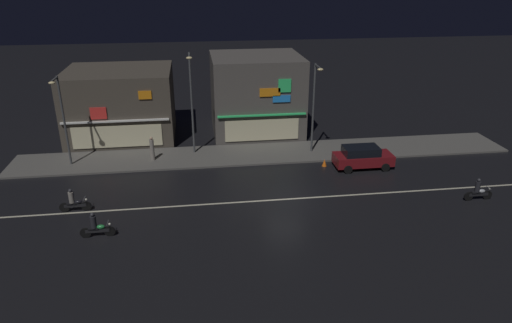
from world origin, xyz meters
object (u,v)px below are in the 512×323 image
Objects in this scene: motorcycle_lead at (96,227)px; traffic_cone at (324,163)px; pedestrian_on_sidewalk at (152,149)px; streetlamp_mid at (191,97)px; motorcycle_trailing_far at (74,202)px; parked_car_near_kerb at (362,157)px; motorcycle_opposite_lane at (478,191)px; streetlamp_east at (314,102)px; streetlamp_west at (62,114)px.

motorcycle_lead is 17.13m from traffic_cone.
streetlamp_mid is at bearing -14.73° from pedestrian_on_sidewalk.
motorcycle_trailing_far is at bearing -151.76° from pedestrian_on_sidewalk.
motorcycle_opposite_lane is (5.54, -6.02, -0.24)m from parked_car_near_kerb.
streetlamp_east is 1.64× the size of parked_car_near_kerb.
motorcycle_opposite_lane is (23.41, 1.23, 0.00)m from motorcycle_lead.
pedestrian_on_sidewalk is 15.87m from parked_car_near_kerb.
motorcycle_opposite_lane is at bearing -30.02° from streetlamp_mid.
motorcycle_lead is 1.00× the size of motorcycle_opposite_lane.
traffic_cone is (12.83, -2.66, -0.75)m from pedestrian_on_sidewalk.
parked_car_near_kerb reaches higher than motorcycle_trailing_far.
streetlamp_mid is 13.63m from parked_car_near_kerb.
motorcycle_trailing_far is at bearing -164.59° from traffic_cone.
streetlamp_east is 3.71× the size of motorcycle_lead.
pedestrian_on_sidewalk reaches higher than motorcycle_opposite_lane.
pedestrian_on_sidewalk reaches higher than motorcycle_trailing_far.
streetlamp_east reaches higher than motorcycle_lead.
pedestrian_on_sidewalk is at bearing 58.24° from motorcycle_trailing_far.
streetlamp_east is at bearing 132.49° from parked_car_near_kerb.
streetlamp_east is at bearing -6.39° from streetlamp_mid.
pedestrian_on_sidewalk reaches higher than motorcycle_lead.
pedestrian_on_sidewalk is at bearing -19.63° from motorcycle_opposite_lane.
streetlamp_east reaches higher than parked_car_near_kerb.
streetlamp_east reaches higher than pedestrian_on_sidewalk.
motorcycle_trailing_far reaches higher than traffic_cone.
pedestrian_on_sidewalk is (-3.19, -0.99, -3.74)m from streetlamp_mid.
motorcycle_opposite_lane is at bearing -176.34° from motorcycle_lead.
motorcycle_lead is (3.70, -10.36, -3.49)m from streetlamp_west.
pedestrian_on_sidewalk is (6.05, 0.21, -3.10)m from streetlamp_west.
streetlamp_east is 18.59m from motorcycle_lead.
streetlamp_east is 3.71× the size of motorcycle_trailing_far.
streetlamp_mid is 21.05m from motorcycle_opposite_lane.
motorcycle_lead is at bearing -144.78° from streetlamp_east.
parked_car_near_kerb is 8.19m from motorcycle_opposite_lane.
pedestrian_on_sidewalk is at bearing 167.93° from parked_car_near_kerb.
traffic_cone is at bearing 13.49° from motorcycle_trailing_far.
traffic_cone is (-2.69, 0.66, -0.59)m from parked_car_near_kerb.
streetlamp_mid is 13.47m from motorcycle_lead.
motorcycle_opposite_lane is 1.00× the size of motorcycle_trailing_far.
motorcycle_lead is (-17.87, -7.26, -0.24)m from parked_car_near_kerb.
streetlamp_mid is 4.23× the size of pedestrian_on_sidewalk.
parked_car_near_kerb is at bearing -157.26° from motorcycle_lead.
streetlamp_mid is 14.41× the size of traffic_cone.
motorcycle_opposite_lane is 10.61m from traffic_cone.
parked_car_near_kerb is at bearing -47.51° from streetlamp_east.
pedestrian_on_sidewalk is at bearing -162.81° from streetlamp_mid.
motorcycle_opposite_lane is (21.06, -9.34, -0.39)m from pedestrian_on_sidewalk.
streetlamp_east is at bearing 96.54° from traffic_cone.
traffic_cone is at bearing -20.69° from streetlamp_mid.
streetlamp_east is 4.80m from traffic_cone.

